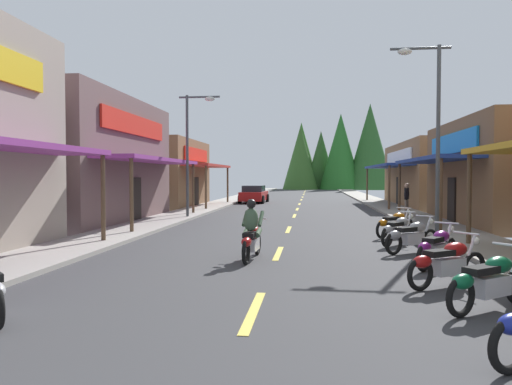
{
  "coord_description": "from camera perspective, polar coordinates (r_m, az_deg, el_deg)",
  "views": [
    {
      "loc": [
        0.91,
        0.69,
        2.15
      ],
      "look_at": [
        -2.72,
        32.12,
        1.08
      ],
      "focal_mm": 33.75,
      "sensor_mm": 36.0,
      "label": 1
    }
  ],
  "objects": [
    {
      "name": "storefront_right_far",
      "position": [
        37.52,
        22.19,
        2.01
      ],
      "size": [
        9.36,
        13.53,
        4.58
      ],
      "color": "olive",
      "rests_on": "ground"
    },
    {
      "name": "motorcycle_parked_right_4",
      "position": [
        14.22,
        17.96,
        -4.88
      ],
      "size": [
        1.74,
        1.4,
        1.04
      ],
      "rotation": [
        0.0,
        0.0,
        0.67
      ],
      "color": "black",
      "rests_on": "ground"
    },
    {
      "name": "motorcycle_parked_right_1",
      "position": [
        8.64,
        25.95,
        -9.37
      ],
      "size": [
        1.76,
        1.38,
        1.04
      ],
      "rotation": [
        0.0,
        0.0,
        0.65
      ],
      "color": "black",
      "rests_on": "ground"
    },
    {
      "name": "motorcycle_parked_right_6",
      "position": [
        17.66,
        16.12,
        -3.55
      ],
      "size": [
        1.58,
        1.59,
        1.04
      ],
      "rotation": [
        0.0,
        0.0,
        0.79
      ],
      "color": "black",
      "rests_on": "ground"
    },
    {
      "name": "storefront_left_middle",
      "position": [
        24.66,
        -22.1,
        3.53
      ],
      "size": [
        9.18,
        10.75,
        5.8
      ],
      "color": "brown",
      "rests_on": "ground"
    },
    {
      "name": "streetlamp_right",
      "position": [
        18.24,
        19.9,
        8.72
      ],
      "size": [
        2.08,
        0.3,
        6.76
      ],
      "color": "#474C51",
      "rests_on": "ground"
    },
    {
      "name": "pedestrian_by_shop",
      "position": [
        26.22,
        17.42,
        -0.56
      ],
      "size": [
        0.4,
        0.51,
        1.8
      ],
      "rotation": [
        0.0,
        0.0,
        2.64
      ],
      "color": "#726659",
      "rests_on": "ground"
    },
    {
      "name": "ground",
      "position": [
        33.2,
        5.0,
        -1.88
      ],
      "size": [
        9.89,
        97.62,
        0.1
      ],
      "primitive_type": "cube",
      "color": "#38383A"
    },
    {
      "name": "streetlamp_left",
      "position": [
        24.62,
        -7.45,
        6.36
      ],
      "size": [
        2.08,
        0.3,
        6.24
      ],
      "color": "#474C51",
      "rests_on": "ground"
    },
    {
      "name": "centerline_dashes",
      "position": [
        37.91,
        5.2,
        -1.32
      ],
      "size": [
        0.16,
        75.93,
        0.01
      ],
      "color": "#E0C64C",
      "rests_on": "ground"
    },
    {
      "name": "motorcycle_parked_right_5",
      "position": [
        15.69,
        16.55,
        -4.24
      ],
      "size": [
        1.39,
        1.76,
        1.04
      ],
      "rotation": [
        0.0,
        0.0,
        0.91
      ],
      "color": "black",
      "rests_on": "ground"
    },
    {
      "name": "sidewalk_left",
      "position": [
        33.92,
        -5.36,
        -1.61
      ],
      "size": [
        2.31,
        97.62,
        0.12
      ],
      "primitive_type": "cube",
      "color": "#9E9991",
      "rests_on": "ground"
    },
    {
      "name": "storefront_left_far",
      "position": [
        35.58,
        -13.34,
        2.22
      ],
      "size": [
        9.79,
        9.18,
        4.72
      ],
      "color": "brown",
      "rests_on": "ground"
    },
    {
      "name": "treeline_backdrop",
      "position": [
        81.31,
        9.31,
        4.69
      ],
      "size": [
        18.35,
        11.81,
        13.96
      ],
      "color": "#265523",
      "rests_on": "ground"
    },
    {
      "name": "parked_car_curbside",
      "position": [
        39.18,
        -0.25,
        -0.21
      ],
      "size": [
        2.19,
        4.36,
        1.4
      ],
      "rotation": [
        0.0,
        0.0,
        1.53
      ],
      "color": "#B21919",
      "rests_on": "ground"
    },
    {
      "name": "motorcycle_parked_right_3",
      "position": [
        12.17,
        20.67,
        -6.05
      ],
      "size": [
        1.37,
        1.77,
        1.04
      ],
      "rotation": [
        0.0,
        0.0,
        0.92
      ],
      "color": "black",
      "rests_on": "ground"
    },
    {
      "name": "rider_cruising_lead",
      "position": [
        12.41,
        -0.52,
        -5.0
      ],
      "size": [
        0.6,
        2.14,
        1.57
      ],
      "rotation": [
        0.0,
        0.0,
        1.5
      ],
      "color": "black",
      "rests_on": "ground"
    },
    {
      "name": "motorcycle_parked_right_2",
      "position": [
        10.13,
        21.72,
        -7.66
      ],
      "size": [
        1.82,
        1.29,
        1.04
      ],
      "rotation": [
        0.0,
        0.0,
        0.6
      ],
      "color": "black",
      "rests_on": "ground"
    },
    {
      "name": "sidewalk_right",
      "position": [
        33.59,
        15.47,
        -1.71
      ],
      "size": [
        2.31,
        97.62,
        0.12
      ],
      "primitive_type": "cube",
      "color": "gray",
      "rests_on": "ground"
    }
  ]
}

